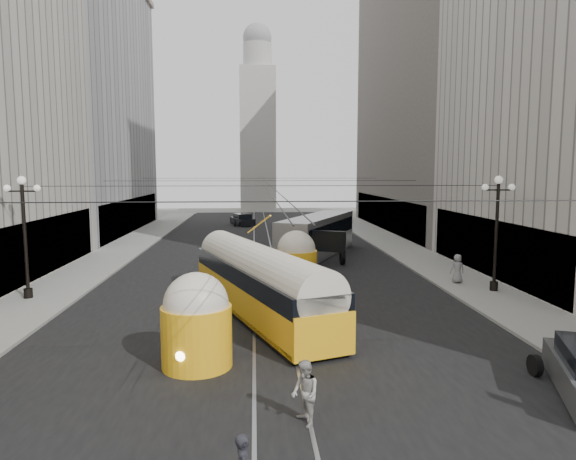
{
  "coord_description": "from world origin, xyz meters",
  "views": [
    {
      "loc": [
        -0.7,
        -9.21,
        6.79
      ],
      "look_at": [
        0.9,
        15.1,
        3.97
      ],
      "focal_mm": 32.0,
      "sensor_mm": 36.0,
      "label": 1
    }
  ],
  "objects": [
    {
      "name": "pedestrian_sidewalk_right",
      "position": [
        11.32,
        20.05,
        1.01
      ],
      "size": [
        0.86,
        0.54,
        1.73
      ],
      "primitive_type": "imported",
      "rotation": [
        0.0,
        0.0,
        3.17
      ],
      "color": "gray",
      "rests_on": "sidewalk_right"
    },
    {
      "name": "rail_right",
      "position": [
        0.75,
        32.5,
        0.0
      ],
      "size": [
        0.12,
        85.0,
        0.04
      ],
      "primitive_type": "cube",
      "color": "gray",
      "rests_on": "ground"
    },
    {
      "name": "road",
      "position": [
        0.0,
        32.5,
        0.0
      ],
      "size": [
        20.0,
        85.0,
        0.02
      ],
      "primitive_type": "cube",
      "color": "black",
      "rests_on": "ground"
    },
    {
      "name": "sidewalk_right",
      "position": [
        12.0,
        36.0,
        0.07
      ],
      "size": [
        4.0,
        72.0,
        0.15
      ],
      "primitive_type": "cube",
      "color": "gray",
      "rests_on": "ground"
    },
    {
      "name": "rail_left",
      "position": [
        -0.75,
        32.5,
        0.0
      ],
      "size": [
        0.12,
        85.0,
        0.04
      ],
      "primitive_type": "cube",
      "color": "gray",
      "rests_on": "ground"
    },
    {
      "name": "lamppost_right_mid",
      "position": [
        12.6,
        18.0,
        3.74
      ],
      "size": [
        1.86,
        0.44,
        6.37
      ],
      "color": "black",
      "rests_on": "sidewalk_right"
    },
    {
      "name": "sedan_white_far",
      "position": [
        5.16,
        43.24,
        0.65
      ],
      "size": [
        2.98,
        4.88,
        1.44
      ],
      "color": "white",
      "rests_on": "ground"
    },
    {
      "name": "pedestrian_crossing_b",
      "position": [
        0.61,
        3.85,
        0.88
      ],
      "size": [
        0.9,
        1.02,
        1.76
      ],
      "primitive_type": "imported",
      "rotation": [
        0.0,
        0.0,
        -1.26
      ],
      "color": "#A9A59D",
      "rests_on": "ground"
    },
    {
      "name": "catenary",
      "position": [
        0.12,
        31.49,
        5.88
      ],
      "size": [
        25.0,
        72.0,
        0.23
      ],
      "color": "black",
      "rests_on": "ground"
    },
    {
      "name": "building_right_far",
      "position": [
        20.0,
        48.0,
        16.31
      ],
      "size": [
        12.6,
        32.6,
        32.6
      ],
      "color": "#514C47",
      "rests_on": "ground"
    },
    {
      "name": "distant_tower",
      "position": [
        0.0,
        80.0,
        14.97
      ],
      "size": [
        6.0,
        6.0,
        31.36
      ],
      "color": "#B2AFA8",
      "rests_on": "ground"
    },
    {
      "name": "sedan_dark_far",
      "position": [
        -2.21,
        55.06,
        0.66
      ],
      "size": [
        3.32,
        5.0,
        1.46
      ],
      "color": "black",
      "rests_on": "ground"
    },
    {
      "name": "city_bus",
      "position": [
        4.37,
        31.48,
        1.75
      ],
      "size": [
        7.65,
        13.03,
        3.19
      ],
      "color": "#A0A2A5",
      "rests_on": "ground"
    },
    {
      "name": "building_left_far",
      "position": [
        -19.99,
        48.0,
        14.31
      ],
      "size": [
        12.6,
        28.6,
        28.6
      ],
      "color": "#999999",
      "rests_on": "ground"
    },
    {
      "name": "lamppost_left_mid",
      "position": [
        -12.6,
        18.0,
        3.74
      ],
      "size": [
        1.86,
        0.44,
        6.37
      ],
      "color": "black",
      "rests_on": "sidewalk_left"
    },
    {
      "name": "sidewalk_left",
      "position": [
        -12.0,
        36.0,
        0.07
      ],
      "size": [
        4.0,
        72.0,
        0.15
      ],
      "primitive_type": "cube",
      "color": "gray",
      "rests_on": "ground"
    },
    {
      "name": "streetcar",
      "position": [
        -0.5,
        14.25,
        1.65
      ],
      "size": [
        6.9,
        14.62,
        3.38
      ],
      "color": "yellow",
      "rests_on": "ground"
    }
  ]
}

